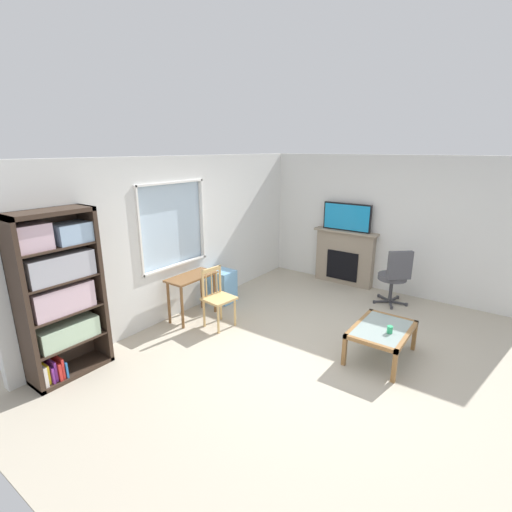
# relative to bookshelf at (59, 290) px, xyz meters

# --- Properties ---
(ground) EXTENTS (6.57, 5.66, 0.02)m
(ground) POSITION_rel_bookshelf_xyz_m (2.17, -2.09, -1.07)
(ground) COLOR #B2A893
(wall_back_with_window) EXTENTS (5.57, 0.15, 2.51)m
(wall_back_with_window) POSITION_rel_bookshelf_xyz_m (2.19, 0.24, 0.17)
(wall_back_with_window) COLOR silver
(wall_back_with_window) RESTS_ON ground
(wall_right) EXTENTS (0.12, 4.86, 2.51)m
(wall_right) POSITION_rel_bookshelf_xyz_m (5.01, -2.09, 0.19)
(wall_right) COLOR silver
(wall_right) RESTS_ON ground
(bookshelf) EXTENTS (0.90, 0.38, 1.98)m
(bookshelf) POSITION_rel_bookshelf_xyz_m (0.00, 0.00, 0.00)
(bookshelf) COLOR #38281E
(bookshelf) RESTS_ON ground
(desk_under_window) EXTENTS (0.82, 0.40, 0.71)m
(desk_under_window) POSITION_rel_bookshelf_xyz_m (1.95, -0.11, -0.49)
(desk_under_window) COLOR brown
(desk_under_window) RESTS_ON ground
(wooden_chair) EXTENTS (0.46, 0.44, 0.90)m
(wooden_chair) POSITION_rel_bookshelf_xyz_m (1.98, -0.62, -0.60)
(wooden_chair) COLOR tan
(wooden_chair) RESTS_ON ground
(plastic_drawer_unit) EXTENTS (0.35, 0.40, 0.57)m
(plastic_drawer_unit) POSITION_rel_bookshelf_xyz_m (2.73, -0.06, -0.78)
(plastic_drawer_unit) COLOR #72ADDB
(plastic_drawer_unit) RESTS_ON ground
(fireplace) EXTENTS (0.26, 1.25, 1.08)m
(fireplace) POSITION_rel_bookshelf_xyz_m (4.86, -1.41, -0.52)
(fireplace) COLOR gray
(fireplace) RESTS_ON ground
(tv) EXTENTS (0.06, 0.94, 0.53)m
(tv) POSITION_rel_bookshelf_xyz_m (4.84, -1.41, 0.29)
(tv) COLOR black
(tv) RESTS_ON fireplace
(office_chair) EXTENTS (0.63, 0.59, 1.00)m
(office_chair) POSITION_rel_bookshelf_xyz_m (4.34, -2.54, -0.51)
(office_chair) COLOR #4C4C51
(office_chair) RESTS_ON ground
(coffee_table) EXTENTS (0.95, 0.66, 0.42)m
(coffee_table) POSITION_rel_bookshelf_xyz_m (2.54, -2.92, -0.70)
(coffee_table) COLOR #8C9E99
(coffee_table) RESTS_ON ground
(sippy_cup) EXTENTS (0.07, 0.07, 0.09)m
(sippy_cup) POSITION_rel_bookshelf_xyz_m (2.46, -3.04, -0.60)
(sippy_cup) COLOR #33B770
(sippy_cup) RESTS_ON coffee_table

